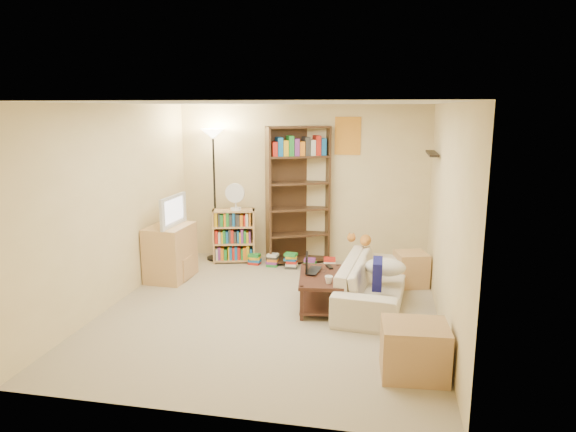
{
  "coord_description": "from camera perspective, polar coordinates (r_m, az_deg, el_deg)",
  "views": [
    {
      "loc": [
        1.33,
        -5.8,
        2.45
      ],
      "look_at": [
        0.08,
        0.69,
        1.05
      ],
      "focal_mm": 32.0,
      "sensor_mm": 36.0,
      "label": 1
    }
  ],
  "objects": [
    {
      "name": "coffee_table",
      "position": [
        6.44,
        3.68,
        -7.84
      ],
      "size": [
        0.64,
        1.01,
        0.42
      ],
      "rotation": [
        0.0,
        0.0,
        0.13
      ],
      "color": "#432219",
      "rests_on": "ground"
    },
    {
      "name": "short_bookshelf",
      "position": [
        8.29,
        -6.02,
        -2.21
      ],
      "size": [
        0.71,
        0.42,
        0.86
      ],
      "rotation": [
        0.0,
        0.0,
        0.24
      ],
      "color": "tan",
      "rests_on": "ground"
    },
    {
      "name": "tv_remote",
      "position": [
        6.69,
        4.61,
        -5.64
      ],
      "size": [
        0.12,
        0.18,
        0.02
      ],
      "primitive_type": "cube",
      "rotation": [
        0.0,
        0.0,
        0.43
      ],
      "color": "black",
      "rests_on": "coffee_table"
    },
    {
      "name": "television",
      "position": [
        7.5,
        -13.15,
        0.58
      ],
      "size": [
        0.77,
        0.17,
        0.44
      ],
      "primitive_type": "imported",
      "rotation": [
        0.0,
        0.0,
        1.52
      ],
      "color": "black",
      "rests_on": "tv_stand"
    },
    {
      "name": "mug",
      "position": [
        6.09,
        4.55,
        -7.07
      ],
      "size": [
        0.16,
        0.16,
        0.09
      ],
      "primitive_type": "imported",
      "rotation": [
        0.0,
        0.0,
        0.38
      ],
      "color": "white",
      "rests_on": "coffee_table"
    },
    {
      "name": "navy_pillow",
      "position": [
        6.17,
        9.9,
        -6.32
      ],
      "size": [
        0.11,
        0.37,
        0.33
      ],
      "primitive_type": "cube",
      "rotation": [
        0.0,
        0.0,
        1.58
      ],
      "color": "navy",
      "rests_on": "sofa"
    },
    {
      "name": "tabby_cat",
      "position": [
        7.27,
        8.34,
        -2.63
      ],
      "size": [
        0.44,
        0.19,
        0.15
      ],
      "color": "orange",
      "rests_on": "sofa"
    },
    {
      "name": "tall_bookshelf",
      "position": [
        8.07,
        1.1,
        2.68
      ],
      "size": [
        1.03,
        0.69,
        2.17
      ],
      "rotation": [
        0.0,
        0.0,
        0.42
      ],
      "color": "#47301B",
      "rests_on": "ground"
    },
    {
      "name": "book_stacks",
      "position": [
        7.98,
        0.51,
        -5.12
      ],
      "size": [
        1.42,
        0.33,
        0.24
      ],
      "color": "red",
      "rests_on": "ground"
    },
    {
      "name": "laptop_screen",
      "position": [
        6.45,
        2.1,
        -5.19
      ],
      "size": [
        0.05,
        0.32,
        0.21
      ],
      "primitive_type": "cube",
      "rotation": [
        0.0,
        0.0,
        0.13
      ],
      "color": "white",
      "rests_on": "laptop"
    },
    {
      "name": "laptop",
      "position": [
        6.48,
        3.31,
        -6.16
      ],
      "size": [
        0.4,
        0.29,
        0.03
      ],
      "primitive_type": "imported",
      "rotation": [
        0.0,
        0.0,
        1.48
      ],
      "color": "black",
      "rests_on": "coffee_table"
    },
    {
      "name": "tv_stand",
      "position": [
        7.64,
        -12.94,
        -3.95
      ],
      "size": [
        0.56,
        0.76,
        0.79
      ],
      "primitive_type": "cube",
      "rotation": [
        0.0,
        0.0,
        -0.05
      ],
      "color": "tan",
      "rests_on": "ground"
    },
    {
      "name": "desk_fan",
      "position": [
        8.1,
        -5.89,
        2.24
      ],
      "size": [
        0.31,
        0.17,
        0.43
      ],
      "color": "white",
      "rests_on": "short_bookshelf"
    },
    {
      "name": "side_table",
      "position": [
        7.41,
        13.49,
        -5.75
      ],
      "size": [
        0.52,
        0.52,
        0.47
      ],
      "primitive_type": "cube",
      "rotation": [
        0.0,
        0.0,
        0.29
      ],
      "color": "tan",
      "rests_on": "ground"
    },
    {
      "name": "floor_lamp",
      "position": [
        8.26,
        -8.28,
        6.58
      ],
      "size": [
        0.36,
        0.36,
        2.12
      ],
      "color": "black",
      "rests_on": "ground"
    },
    {
      "name": "sofa",
      "position": [
        6.65,
        9.45,
        -7.27
      ],
      "size": [
        2.05,
        1.11,
        0.56
      ],
      "primitive_type": "imported",
      "rotation": [
        0.0,
        0.0,
        1.48
      ],
      "color": "beige",
      "rests_on": "ground"
    },
    {
      "name": "cream_blanket",
      "position": [
        6.62,
        10.75,
        -5.59
      ],
      "size": [
        0.51,
        0.37,
        0.22
      ],
      "primitive_type": "ellipsoid",
      "color": "silver",
      "rests_on": "sofa"
    },
    {
      "name": "end_cabinet",
      "position": [
        5.04,
        13.85,
        -14.26
      ],
      "size": [
        0.64,
        0.54,
        0.5
      ],
      "primitive_type": "cube",
      "rotation": [
        0.0,
        0.0,
        0.07
      ],
      "color": "tan",
      "rests_on": "ground"
    },
    {
      "name": "room",
      "position": [
        6.02,
        -1.94,
        4.05
      ],
      "size": [
        4.5,
        4.54,
        2.52
      ],
      "color": "#BFAE8F",
      "rests_on": "ground"
    }
  ]
}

